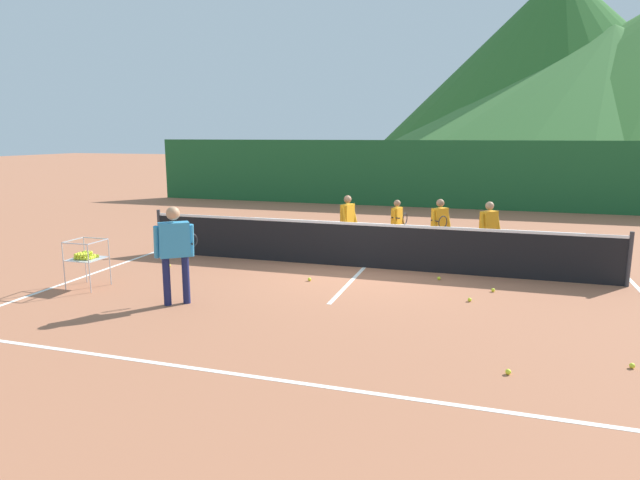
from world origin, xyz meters
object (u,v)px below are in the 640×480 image
(tennis_ball_3, at_px, (632,366))
(tennis_ball_5, at_px, (493,290))
(student_1, at_px, (397,219))
(student_3, at_px, (489,226))
(tennis_net, at_px, (365,245))
(student_0, at_px, (348,218))
(tennis_ball_7, at_px, (508,372))
(tennis_ball_4, at_px, (439,278))
(student_2, at_px, (440,222))
(instructor, at_px, (175,246))
(tennis_ball_1, at_px, (169,265))
(tennis_ball_6, at_px, (470,300))
(ball_cart, at_px, (86,256))
(tennis_ball_2, at_px, (310,279))

(tennis_ball_3, relative_size, tennis_ball_5, 1.00)
(student_1, height_order, student_3, student_3)
(tennis_net, height_order, student_0, student_0)
(tennis_ball_3, relative_size, tennis_ball_7, 1.00)
(tennis_ball_4, bearing_deg, student_2, 95.50)
(student_2, height_order, tennis_ball_4, student_2)
(tennis_net, distance_m, instructor, 4.27)
(student_0, distance_m, tennis_ball_1, 4.36)
(tennis_ball_4, bearing_deg, student_0, 138.47)
(student_0, distance_m, student_1, 1.29)
(student_2, height_order, tennis_ball_6, student_2)
(student_1, height_order, tennis_ball_6, student_1)
(tennis_net, relative_size, ball_cart, 11.35)
(student_3, xyz_separation_m, ball_cart, (-7.12, -4.40, -0.22))
(student_1, height_order, ball_cart, student_1)
(tennis_ball_1, bearing_deg, tennis_ball_2, -3.39)
(tennis_ball_1, xyz_separation_m, tennis_ball_6, (6.32, -0.65, 0.00))
(tennis_net, bearing_deg, student_2, 49.43)
(tennis_ball_5, distance_m, tennis_ball_6, 0.83)
(student_1, relative_size, tennis_ball_2, 18.03)
(tennis_ball_3, bearing_deg, tennis_ball_5, 118.75)
(student_0, relative_size, ball_cart, 1.53)
(tennis_ball_6, height_order, tennis_ball_7, same)
(instructor, xyz_separation_m, tennis_ball_4, (4.08, 2.89, -0.96))
(tennis_ball_1, xyz_separation_m, tennis_ball_5, (6.71, 0.09, 0.00))
(tennis_ball_3, distance_m, tennis_ball_7, 1.59)
(student_3, bearing_deg, student_1, 157.75)
(student_0, distance_m, tennis_ball_2, 3.08)
(tennis_ball_5, bearing_deg, tennis_ball_4, 151.54)
(student_0, relative_size, tennis_ball_1, 20.19)
(student_0, height_order, tennis_ball_2, student_0)
(student_1, bearing_deg, ball_cart, -132.99)
(student_2, xyz_separation_m, tennis_ball_1, (-5.47, -2.87, -0.78))
(tennis_net, bearing_deg, tennis_ball_4, -19.44)
(tennis_ball_3, bearing_deg, student_1, 122.03)
(tennis_net, relative_size, tennis_ball_4, 150.04)
(student_1, relative_size, student_3, 0.90)
(ball_cart, relative_size, tennis_ball_2, 13.22)
(instructor, relative_size, tennis_ball_5, 24.43)
(instructor, relative_size, ball_cart, 1.85)
(tennis_net, bearing_deg, instructor, -125.31)
(student_3, distance_m, tennis_ball_2, 4.36)
(tennis_ball_1, height_order, tennis_ball_4, same)
(student_1, distance_m, student_3, 2.37)
(tennis_ball_2, bearing_deg, tennis_ball_3, -27.94)
(ball_cart, distance_m, tennis_ball_4, 6.74)
(instructor, distance_m, student_0, 5.30)
(instructor, relative_size, student_2, 1.23)
(tennis_ball_1, height_order, tennis_ball_5, same)
(tennis_ball_3, distance_m, tennis_ball_4, 4.40)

